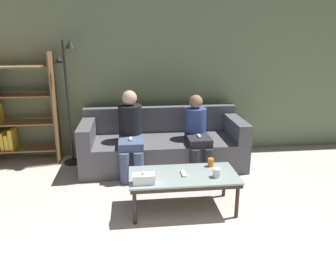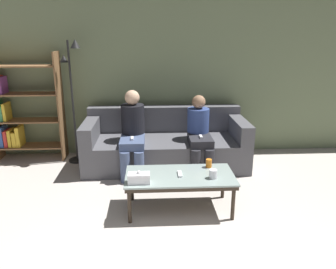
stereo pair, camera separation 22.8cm
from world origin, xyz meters
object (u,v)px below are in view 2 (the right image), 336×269
coffee_table (180,178)px  bookshelf (19,112)px  cup_near_left (213,174)px  cup_near_right (209,163)px  seated_person_left_end (133,130)px  standing_lamp (73,89)px  couch (165,145)px  tissue_box (139,178)px  seated_person_mid_left (199,132)px  game_remote (180,174)px

coffee_table → bookshelf: 2.81m
coffee_table → cup_near_left: cup_near_left is taller
cup_near_right → seated_person_left_end: (-0.89, 0.91, 0.13)m
cup_near_left → standing_lamp: standing_lamp is taller
couch → coffee_table: size_ratio=1.98×
cup_near_right → tissue_box: tissue_box is taller
couch → seated_person_left_end: (-0.45, -0.23, 0.29)m
cup_near_left → bookshelf: bookshelf is taller
coffee_table → seated_person_left_end: (-0.55, 1.10, 0.22)m
tissue_box → seated_person_mid_left: bearing=58.0°
tissue_box → couch: bearing=77.4°
tissue_box → standing_lamp: bearing=119.9°
game_remote → bookshelf: (-2.25, 1.65, 0.31)m
bookshelf → seated_person_mid_left: 2.68m
standing_lamp → cup_near_left: bearing=-43.0°
cup_near_left → seated_person_mid_left: bearing=88.6°
cup_near_right → seated_person_mid_left: size_ratio=0.09×
seated_person_mid_left → couch: bearing=152.5°
couch → seated_person_mid_left: (0.45, -0.24, 0.25)m
bookshelf → couch: bearing=-8.5°
bookshelf → seated_person_mid_left: bookshelf is taller
cup_near_right → seated_person_left_end: size_ratio=0.08×
standing_lamp → seated_person_mid_left: bearing=-13.4°
standing_lamp → seated_person_mid_left: 1.89m
couch → seated_person_left_end: bearing=-153.1°
standing_lamp → seated_person_left_end: (0.85, -0.41, -0.50)m
coffee_table → bookshelf: (-2.25, 1.65, 0.36)m
tissue_box → seated_person_mid_left: 1.49m
bookshelf → seated_person_left_end: 1.79m
cup_near_right → game_remote: size_ratio=0.62×
tissue_box → bookshelf: bookshelf is taller
couch → seated_person_left_end: seated_person_left_end is taller
tissue_box → game_remote: 0.46m
coffee_table → tissue_box: size_ratio=5.23×
coffee_table → game_remote: (0.00, 0.00, 0.05)m
cup_near_left → seated_person_left_end: size_ratio=0.08×
couch → coffee_table: (0.09, -1.33, 0.08)m
cup_near_right → bookshelf: bearing=150.5°
standing_lamp → seated_person_left_end: 1.07m
cup_near_left → tissue_box: tissue_box is taller
bookshelf → seated_person_left_end: size_ratio=1.44×
cup_near_left → seated_person_left_end: 1.50m
seated_person_left_end → game_remote: bearing=-63.6°
seated_person_left_end → seated_person_mid_left: size_ratio=1.08×
couch → standing_lamp: 1.54m
cup_near_left → bookshelf: size_ratio=0.06×
tissue_box → bookshelf: (-1.82, 1.82, 0.27)m
cup_near_right → tissue_box: size_ratio=0.42×
cup_near_left → game_remote: size_ratio=0.62×
cup_near_right → seated_person_mid_left: seated_person_mid_left is taller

